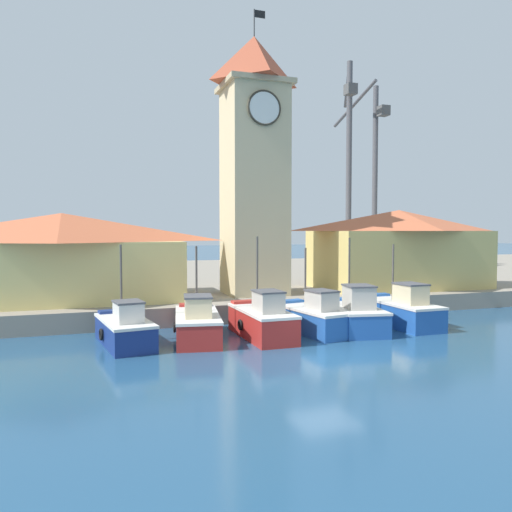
# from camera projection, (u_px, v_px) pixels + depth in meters

# --- Properties ---
(ground_plane) EXTENTS (300.00, 300.00, 0.00)m
(ground_plane) POSITION_uv_depth(u_px,v_px,m) (324.00, 358.00, 19.39)
(ground_plane) COLOR navy
(quay_wharf) EXTENTS (120.00, 40.00, 1.03)m
(quay_wharf) POSITION_uv_depth(u_px,v_px,m) (187.00, 279.00, 45.81)
(quay_wharf) COLOR gray
(quay_wharf) RESTS_ON ground
(fishing_boat_far_left) EXTENTS (2.44, 4.68, 4.36)m
(fishing_boat_far_left) POSITION_uv_depth(u_px,v_px,m) (125.00, 329.00, 21.53)
(fishing_boat_far_left) COLOR navy
(fishing_boat_far_left) RESTS_ON ground
(fishing_boat_left_outer) EXTENTS (2.77, 5.35, 4.25)m
(fishing_boat_left_outer) POSITION_uv_depth(u_px,v_px,m) (197.00, 323.00, 22.70)
(fishing_boat_left_outer) COLOR #AD2823
(fishing_boat_left_outer) RESTS_ON ground
(fishing_boat_left_inner) EXTENTS (2.00, 4.97, 4.69)m
(fishing_boat_left_inner) POSITION_uv_depth(u_px,v_px,m) (262.00, 320.00, 23.12)
(fishing_boat_left_inner) COLOR #AD2823
(fishing_boat_left_inner) RESTS_ON ground
(fishing_boat_mid_left) EXTENTS (2.55, 4.90, 4.11)m
(fishing_boat_mid_left) POSITION_uv_depth(u_px,v_px,m) (312.00, 317.00, 24.20)
(fishing_boat_mid_left) COLOR #2356A8
(fishing_boat_mid_left) RESTS_ON ground
(fishing_boat_center) EXTENTS (2.91, 5.13, 4.60)m
(fishing_boat_center) POSITION_uv_depth(u_px,v_px,m) (353.00, 315.00, 24.78)
(fishing_boat_center) COLOR #2356A8
(fishing_boat_center) RESTS_ON ground
(fishing_boat_mid_right) EXTENTS (2.06, 5.24, 4.24)m
(fishing_boat_mid_right) POSITION_uv_depth(u_px,v_px,m) (400.00, 310.00, 26.03)
(fishing_boat_mid_right) COLOR #2356A8
(fishing_boat_mid_right) RESTS_ON ground
(clock_tower) EXTENTS (4.02, 4.02, 17.37)m
(clock_tower) POSITION_uv_depth(u_px,v_px,m) (254.00, 160.00, 30.67)
(clock_tower) COLOR beige
(clock_tower) RESTS_ON quay_wharf
(warehouse_left) EXTENTS (13.27, 7.28, 4.92)m
(warehouse_left) POSITION_uv_depth(u_px,v_px,m) (62.00, 256.00, 28.07)
(warehouse_left) COLOR #E5D17A
(warehouse_left) RESTS_ON quay_wharf
(warehouse_right) EXTENTS (11.69, 6.60, 5.36)m
(warehouse_right) POSITION_uv_depth(u_px,v_px,m) (398.00, 248.00, 34.58)
(warehouse_right) COLOR tan
(warehouse_right) RESTS_ON quay_wharf
(port_crane_near) EXTENTS (2.00, 9.48, 19.71)m
(port_crane_near) POSITION_uv_depth(u_px,v_px,m) (373.00, 196.00, 52.42)
(port_crane_near) COLOR #353539
(port_crane_near) RESTS_ON quay_wharf
(port_crane_far) EXTENTS (3.70, 7.12, 20.33)m
(port_crane_far) POSITION_uv_depth(u_px,v_px,m) (349.00, 190.00, 48.92)
(port_crane_far) COLOR #353539
(port_crane_far) RESTS_ON quay_wharf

